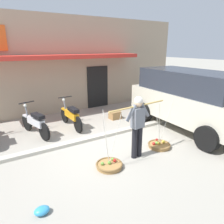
# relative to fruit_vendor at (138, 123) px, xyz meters

# --- Properties ---
(ground_plane) EXTENTS (90.00, 90.00, 0.00)m
(ground_plane) POSITION_rel_fruit_vendor_xyz_m (-0.50, 0.93, -0.98)
(ground_plane) COLOR #9E998C
(sidewalk_curb) EXTENTS (20.00, 0.24, 0.10)m
(sidewalk_curb) POSITION_rel_fruit_vendor_xyz_m (-0.50, 1.63, -0.93)
(sidewalk_curb) COLOR #BAB4A5
(sidewalk_curb) RESTS_ON ground
(fruit_vendor) EXTENTS (1.85, 0.23, 1.70)m
(fruit_vendor) POSITION_rel_fruit_vendor_xyz_m (0.00, 0.00, 0.00)
(fruit_vendor) COLOR black
(fruit_vendor) RESTS_ON ground
(fruit_basket_left_side) EXTENTS (0.67, 0.67, 1.45)m
(fruit_basket_left_side) POSITION_rel_fruit_vendor_xyz_m (0.92, 0.08, -0.90)
(fruit_basket_left_side) COLOR #9E7542
(fruit_basket_left_side) RESTS_ON ground
(fruit_basket_right_side) EXTENTS (0.67, 0.67, 1.45)m
(fruit_basket_right_side) POSITION_rel_fruit_vendor_xyz_m (-0.92, -0.08, -0.91)
(fruit_basket_right_side) COLOR #9E7542
(fruit_basket_right_side) RESTS_ON ground
(motorcycle_second_in_row) EXTENTS (0.64, 1.78, 1.09)m
(motorcycle_second_in_row) POSITION_rel_fruit_vendor_xyz_m (-2.02, 2.93, -0.53)
(motorcycle_second_in_row) COLOR black
(motorcycle_second_in_row) RESTS_ON ground
(motorcycle_third_in_row) EXTENTS (0.54, 1.82, 1.09)m
(motorcycle_third_in_row) POSITION_rel_fruit_vendor_xyz_m (-0.73, 3.00, -0.53)
(motorcycle_third_in_row) COLOR black
(motorcycle_third_in_row) RESTS_ON ground
(parked_truck) EXTENTS (2.28, 4.86, 2.10)m
(parked_truck) POSITION_rel_fruit_vendor_xyz_m (2.94, 0.69, 0.15)
(parked_truck) COLOR beige
(parked_truck) RESTS_ON ground
(storefront_building) EXTENTS (13.00, 6.00, 4.20)m
(storefront_building) POSITION_rel_fruit_vendor_xyz_m (-0.49, 7.52, 1.12)
(storefront_building) COLOR tan
(storefront_building) RESTS_ON ground
(plastic_litter_bag) EXTENTS (0.28, 0.22, 0.14)m
(plastic_litter_bag) POSITION_rel_fruit_vendor_xyz_m (-2.73, -0.75, -0.91)
(plastic_litter_bag) COLOR #3393D1
(plastic_litter_bag) RESTS_ON ground
(wooden_crate) EXTENTS (0.44, 0.36, 0.32)m
(wooden_crate) POSITION_rel_fruit_vendor_xyz_m (1.18, 2.98, -0.82)
(wooden_crate) COLOR olive
(wooden_crate) RESTS_ON ground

